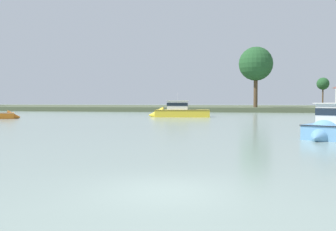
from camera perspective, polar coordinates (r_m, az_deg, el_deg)
ground_plane at (r=11.24m, az=-0.50°, el=-11.29°), size 521.05×521.05×0.00m
far_shore_bank at (r=112.71m, az=10.02°, el=1.13°), size 234.47×50.99×1.10m
cruiser_yellow at (r=61.85m, az=1.15°, el=0.35°), size 10.42×4.27×5.11m
cruiser_skyblue at (r=29.26m, az=23.55°, el=-1.96°), size 5.99×8.28×4.74m
shore_tree_right at (r=115.76m, az=22.33°, el=4.43°), size 3.45×3.45×8.13m
shore_tree_inland_b at (r=93.56m, az=13.11°, el=7.56°), size 8.10×8.10×14.48m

